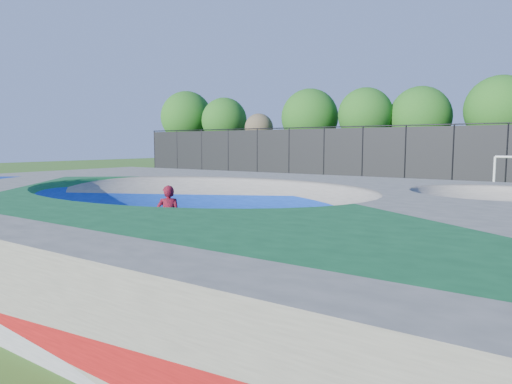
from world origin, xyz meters
TOP-DOWN VIEW (x-y plane):
  - ground at (0.00, 0.00)m, footprint 120.00×120.00m
  - skate_deck at (0.00, 0.00)m, footprint 22.00×14.00m
  - skater at (0.51, -1.55)m, footprint 0.74×0.70m
  - skateboard at (0.51, -1.55)m, footprint 0.72×0.70m
  - fence at (0.00, 21.00)m, footprint 48.09×0.09m
  - treeline at (1.85, 25.85)m, footprint 53.67×7.55m

SIDE VIEW (x-z plane):
  - ground at x=0.00m, z-range 0.00..0.00m
  - skateboard at x=0.51m, z-range 0.00..0.05m
  - skate_deck at x=0.00m, z-range 0.00..1.50m
  - skater at x=0.51m, z-range 0.00..1.69m
  - fence at x=0.00m, z-range 0.08..4.12m
  - treeline at x=1.85m, z-range 0.89..9.06m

